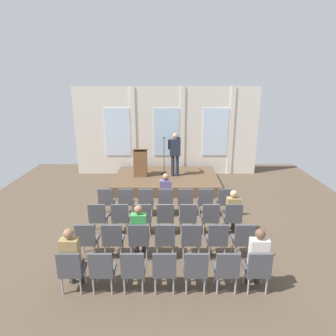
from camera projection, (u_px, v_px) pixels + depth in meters
name	position (u px, v px, depth m)	size (l,w,h in m)	color
ground_plane	(165.00, 225.00, 8.52)	(13.00, 13.00, 0.00)	brown
rear_partition	(166.00, 132.00, 12.74)	(8.08, 0.14, 3.88)	silver
stage_platform	(165.00, 181.00, 11.69)	(4.11, 2.66, 0.40)	brown
speaker	(174.00, 151.00, 11.40)	(0.52, 0.69, 1.74)	#232838
mic_stand	(163.00, 167.00, 11.74)	(0.28, 0.28, 1.55)	black
lectern	(139.00, 163.00, 11.52)	(0.60, 0.48, 1.16)	brown
chair_r0_c0	(106.00, 200.00, 8.95)	(0.46, 0.44, 0.94)	#99999E
chair_r0_c1	(125.00, 200.00, 8.95)	(0.46, 0.44, 0.94)	#99999E
chair_r0_c2	(145.00, 200.00, 8.96)	(0.46, 0.44, 0.94)	#99999E
chair_r0_c3	(165.00, 200.00, 8.96)	(0.46, 0.44, 0.94)	#99999E
audience_r0_c3	(165.00, 192.00, 8.97)	(0.36, 0.39, 1.38)	#2D2D33
chair_r0_c4	(184.00, 200.00, 8.96)	(0.46, 0.44, 0.94)	#99999E
chair_r0_c5	(204.00, 200.00, 8.96)	(0.46, 0.44, 0.94)	#99999E
chair_r0_c6	(224.00, 200.00, 8.97)	(0.46, 0.44, 0.94)	#99999E
chair_r1_c0	(97.00, 217.00, 7.86)	(0.46, 0.44, 0.94)	#99999E
chair_r1_c1	(120.00, 217.00, 7.86)	(0.46, 0.44, 0.94)	#99999E
chair_r1_c2	(142.00, 216.00, 7.87)	(0.46, 0.44, 0.94)	#99999E
chair_r1_c3	(164.00, 216.00, 7.87)	(0.46, 0.44, 0.94)	#99999E
chair_r1_c4	(187.00, 216.00, 7.87)	(0.46, 0.44, 0.94)	#99999E
chair_r1_c5	(209.00, 216.00, 7.87)	(0.46, 0.44, 0.94)	#99999E
chair_r1_c6	(232.00, 216.00, 7.87)	(0.46, 0.44, 0.94)	#99999E
audience_r1_c6	(231.00, 209.00, 7.90)	(0.36, 0.39, 1.28)	#2D2D33
chair_r2_c0	(86.00, 238.00, 6.77)	(0.46, 0.44, 0.94)	#99999E
chair_r2_c1	(112.00, 238.00, 6.77)	(0.46, 0.44, 0.94)	#99999E
chair_r2_c2	(138.00, 238.00, 6.77)	(0.46, 0.44, 0.94)	#99999E
audience_r2_c2	(138.00, 228.00, 6.79)	(0.36, 0.39, 1.35)	#2D2D33
chair_r2_c3	(164.00, 238.00, 6.78)	(0.46, 0.44, 0.94)	#99999E
chair_r2_c4	(190.00, 238.00, 6.78)	(0.46, 0.44, 0.94)	#99999E
chair_r2_c5	(216.00, 238.00, 6.78)	(0.46, 0.44, 0.94)	#99999E
chair_r2_c6	(242.00, 238.00, 6.78)	(0.46, 0.44, 0.94)	#99999E
chair_r3_c0	(70.00, 269.00, 5.68)	(0.46, 0.44, 0.94)	#99999E
audience_r3_c0	(71.00, 256.00, 5.69)	(0.36, 0.39, 1.38)	#2D2D33
chair_r3_c1	(101.00, 269.00, 5.68)	(0.46, 0.44, 0.94)	#99999E
chair_r3_c2	(133.00, 268.00, 5.68)	(0.46, 0.44, 0.94)	#99999E
chair_r3_c3	(164.00, 268.00, 5.69)	(0.46, 0.44, 0.94)	#99999E
chair_r3_c4	(195.00, 268.00, 5.69)	(0.46, 0.44, 0.94)	#99999E
chair_r3_c5	(226.00, 268.00, 5.69)	(0.46, 0.44, 0.94)	#99999E
chair_r3_c6	(257.00, 268.00, 5.69)	(0.46, 0.44, 0.94)	#99999E
audience_r3_c6	(256.00, 256.00, 5.70)	(0.36, 0.39, 1.37)	#2D2D33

